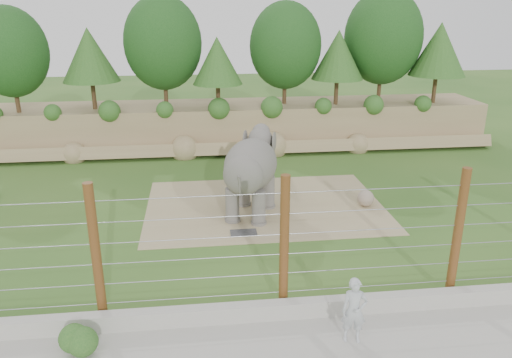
{
  "coord_description": "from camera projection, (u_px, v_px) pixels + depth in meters",
  "views": [
    {
      "loc": [
        -2.22,
        -16.55,
        8.22
      ],
      "look_at": [
        0.0,
        2.0,
        1.6
      ],
      "focal_mm": 35.0,
      "sensor_mm": 36.0,
      "label": 1
    }
  ],
  "objects": [
    {
      "name": "elephant",
      "position": [
        251.0,
        176.0,
        19.98
      ],
      "size": [
        3.04,
        4.42,
        3.3
      ],
      "primitive_type": null,
      "rotation": [
        0.0,
        0.0,
        -0.35
      ],
      "color": "#5D5954",
      "rests_on": "ground"
    },
    {
      "name": "drain_grate",
      "position": [
        244.0,
        233.0,
        18.79
      ],
      "size": [
        1.0,
        0.6,
        0.03
      ],
      "primitive_type": "cube",
      "color": "#262628",
      "rests_on": "dirt_patch"
    },
    {
      "name": "zookeeper",
      "position": [
        354.0,
        311.0,
        12.57
      ],
      "size": [
        0.71,
        0.53,
        1.77
      ],
      "primitive_type": "imported",
      "rotation": [
        0.0,
        0.0,
        -0.17
      ],
      "color": "#B8BFC2",
      "rests_on": "walkway"
    },
    {
      "name": "barrier_fence",
      "position": [
        284.0,
        244.0,
        13.61
      ],
      "size": [
        20.26,
        0.26,
        4.0
      ],
      "color": "#5E3415",
      "rests_on": "ground"
    },
    {
      "name": "walkway_shrub",
      "position": [
        81.0,
        338.0,
        12.33
      ],
      "size": [
        0.78,
        0.78,
        0.78
      ],
      "primitive_type": "sphere",
      "color": "#265B21",
      "rests_on": "walkway"
    },
    {
      "name": "dirt_patch",
      "position": [
        265.0,
        206.0,
        21.35
      ],
      "size": [
        10.0,
        7.0,
        0.02
      ],
      "primitive_type": "cube",
      "color": "tan",
      "rests_on": "ground"
    },
    {
      "name": "ground",
      "position": [
        262.0,
        237.0,
        18.49
      ],
      "size": [
        90.0,
        90.0,
        0.0
      ],
      "primitive_type": "plane",
      "color": "#336022",
      "rests_on": "ground"
    },
    {
      "name": "stone_ball",
      "position": [
        366.0,
        198.0,
        21.2
      ],
      "size": [
        0.71,
        0.71,
        0.71
      ],
      "primitive_type": "sphere",
      "color": "gray",
      "rests_on": "dirt_patch"
    },
    {
      "name": "retaining_wall",
      "position": [
        286.0,
        309.0,
        13.72
      ],
      "size": [
        26.0,
        0.35,
        0.5
      ],
      "primitive_type": "cube",
      "color": "#BBB7AD",
      "rests_on": "ground"
    },
    {
      "name": "back_embankment",
      "position": [
        244.0,
        80.0,
        29.09
      ],
      "size": [
        30.0,
        5.52,
        8.77
      ],
      "color": "#917A54",
      "rests_on": "ground"
    }
  ]
}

